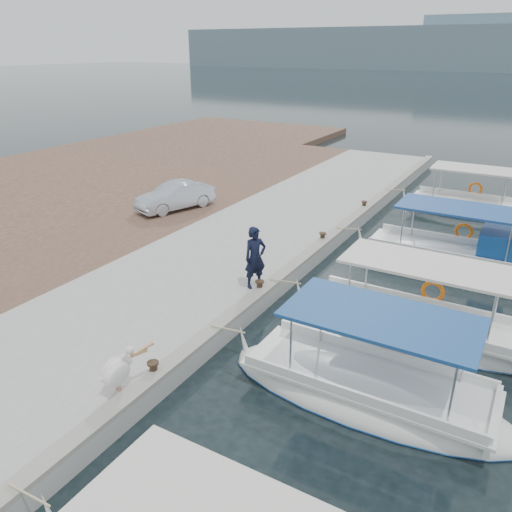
{
  "coord_description": "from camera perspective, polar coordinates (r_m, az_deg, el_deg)",
  "views": [
    {
      "loc": [
        6.54,
        -10.67,
        7.54
      ],
      "look_at": [
        -1.0,
        2.4,
        1.2
      ],
      "focal_mm": 35.0,
      "sensor_mm": 36.0,
      "label": 1
    }
  ],
  "objects": [
    {
      "name": "fishing_caique_c",
      "position": [
        14.94,
        17.23,
        -8.1
      ],
      "size": [
        7.29,
        2.11,
        2.83
      ],
      "color": "white",
      "rests_on": "ground"
    },
    {
      "name": "concrete_quay",
      "position": [
        19.74,
        -1.26,
        1.12
      ],
      "size": [
        6.0,
        40.0,
        0.5
      ],
      "primitive_type": "cube",
      "color": "#9B9A95",
      "rests_on": "ground"
    },
    {
      "name": "quay_curb",
      "position": [
        18.44,
        6.15,
        0.41
      ],
      "size": [
        0.44,
        40.0,
        0.12
      ],
      "primitive_type": "cube",
      "color": "gray",
      "rests_on": "concrete_quay"
    },
    {
      "name": "ground",
      "position": [
        14.61,
        -1.32,
        -8.29
      ],
      "size": [
        400.0,
        400.0,
        0.0
      ],
      "primitive_type": "plane",
      "color": "black",
      "rests_on": "ground"
    },
    {
      "name": "cobblestone_strip",
      "position": [
        22.58,
        -12.2,
        3.44
      ],
      "size": [
        4.0,
        40.0,
        0.5
      ],
      "primitive_type": "cube",
      "color": "#4F352A",
      "rests_on": "ground"
    },
    {
      "name": "fishing_caique_e",
      "position": [
        26.63,
        22.56,
        4.86
      ],
      "size": [
        6.08,
        2.23,
        2.83
      ],
      "color": "white",
      "rests_on": "ground"
    },
    {
      "name": "mooring_bollards",
      "position": [
        15.57,
        0.42,
        -3.3
      ],
      "size": [
        0.28,
        20.28,
        0.33
      ],
      "color": "black",
      "rests_on": "concrete_quay"
    },
    {
      "name": "fisherman",
      "position": [
        15.47,
        -0.09,
        -0.19
      ],
      "size": [
        0.8,
        0.87,
        2.0
      ],
      "primitive_type": "imported",
      "rotation": [
        0.0,
        0.0,
        1.0
      ],
      "color": "black",
      "rests_on": "concrete_quay"
    },
    {
      "name": "fishing_caique_b",
      "position": [
        12.26,
        12.43,
        -15.06
      ],
      "size": [
        6.9,
        2.35,
        2.83
      ],
      "color": "white",
      "rests_on": "ground"
    },
    {
      "name": "pelican",
      "position": [
        11.54,
        -15.53,
        -12.55
      ],
      "size": [
        0.74,
        1.3,
        1.02
      ],
      "color": "tan",
      "rests_on": "concrete_quay"
    },
    {
      "name": "land_backing",
      "position": [
        30.02,
        -26.74,
        6.28
      ],
      "size": [
        16.0,
        60.0,
        0.48
      ],
      "primitive_type": "cube",
      "color": "#4F352A",
      "rests_on": "ground"
    },
    {
      "name": "parked_car",
      "position": [
        23.67,
        -9.2,
        6.76
      ],
      "size": [
        2.47,
        3.97,
        1.23
      ],
      "primitive_type": "imported",
      "rotation": [
        0.0,
        0.0,
        -0.33
      ],
      "color": "silver",
      "rests_on": "cobblestone_strip"
    },
    {
      "name": "fishing_caique_d",
      "position": [
        20.03,
        21.31,
        -0.37
      ],
      "size": [
        7.16,
        2.3,
        2.83
      ],
      "color": "white",
      "rests_on": "ground"
    }
  ]
}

